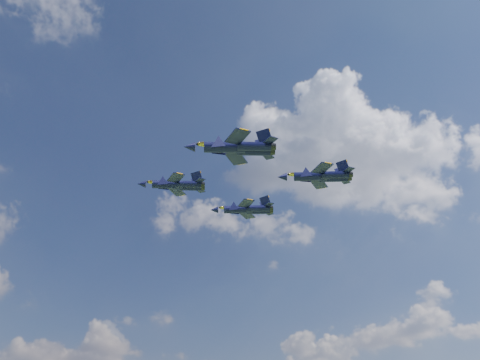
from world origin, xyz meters
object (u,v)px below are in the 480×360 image
jet_right (236,209)px  jet_slot (308,176)px  jet_lead (165,184)px  jet_left (221,147)px

jet_right → jet_slot: jet_slot is taller
jet_slot → jet_lead: bearing=91.9°
jet_right → jet_slot: 22.05m
jet_lead → jet_slot: size_ratio=0.95×
jet_right → jet_slot: size_ratio=0.97×
jet_left → jet_right: size_ratio=1.17×
jet_lead → jet_left: 18.01m
jet_left → jet_slot: (21.43, -0.06, 0.98)m
jet_slot → jet_right: bearing=43.3°
jet_left → jet_slot: 21.45m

